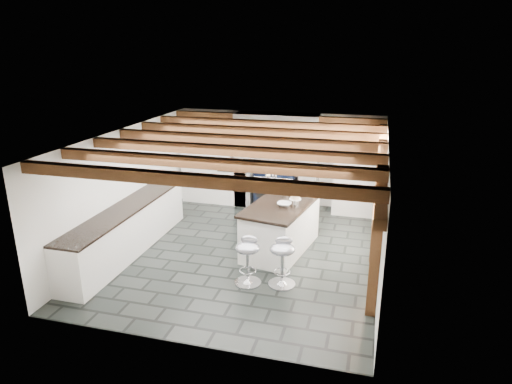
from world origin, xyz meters
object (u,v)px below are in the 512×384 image
(range_cooker, at_px, (276,188))
(bar_stool_near, at_px, (282,256))
(kitchen_island, at_px, (281,226))
(bar_stool_far, at_px, (248,255))

(range_cooker, bearing_deg, bar_stool_near, -75.84)
(kitchen_island, xyz_separation_m, bar_stool_far, (-0.26, -1.45, 0.03))
(kitchen_island, relative_size, bar_stool_far, 2.49)
(bar_stool_near, bearing_deg, bar_stool_far, 175.56)
(range_cooker, relative_size, bar_stool_near, 1.18)
(bar_stool_near, relative_size, bar_stool_far, 1.01)
(bar_stool_far, bearing_deg, range_cooker, 89.99)
(range_cooker, xyz_separation_m, bar_stool_far, (0.39, -3.88, 0.06))
(range_cooker, xyz_separation_m, kitchen_island, (0.64, -2.42, 0.03))
(range_cooker, height_order, kitchen_island, kitchen_island)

